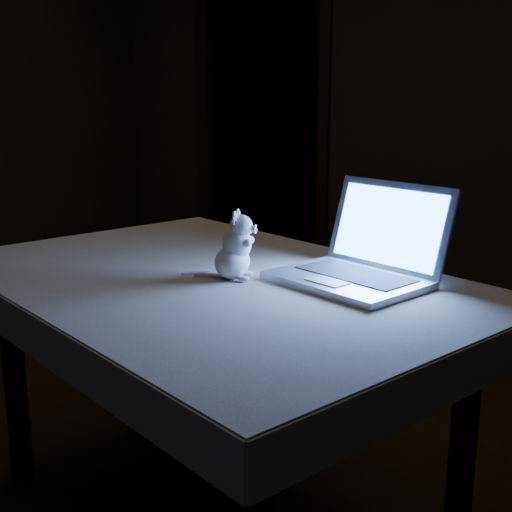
% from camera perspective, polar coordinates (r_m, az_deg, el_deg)
% --- Properties ---
extents(floor, '(5.00, 5.00, 0.00)m').
position_cam_1_polar(floor, '(2.81, -0.76, -14.37)').
color(floor, black).
rests_on(floor, ground).
extents(back_wall, '(4.50, 0.04, 2.60)m').
position_cam_1_polar(back_wall, '(4.85, 12.80, 13.13)').
color(back_wall, black).
rests_on(back_wall, ground).
extents(doorway, '(1.06, 0.36, 2.13)m').
position_cam_1_polar(doorway, '(5.21, 0.60, 10.89)').
color(doorway, black).
rests_on(doorway, back_wall).
extents(table, '(1.72, 1.45, 0.79)m').
position_cam_1_polar(table, '(2.13, -3.56, -12.21)').
color(table, black).
rests_on(table, floor).
extents(tablecloth, '(1.87, 1.60, 0.11)m').
position_cam_1_polar(tablecloth, '(1.98, -1.12, -3.44)').
color(tablecloth, beige).
rests_on(tablecloth, table).
extents(laptop, '(0.51, 0.49, 0.28)m').
position_cam_1_polar(laptop, '(1.89, 7.71, 1.72)').
color(laptop, '#B3B4B8').
rests_on(laptop, tablecloth).
extents(plush_mouse, '(0.20, 0.20, 0.20)m').
position_cam_1_polar(plush_mouse, '(1.94, -2.01, 0.93)').
color(plush_mouse, silver).
rests_on(plush_mouse, tablecloth).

